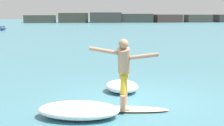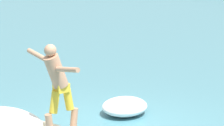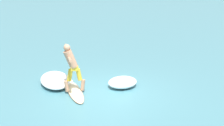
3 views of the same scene
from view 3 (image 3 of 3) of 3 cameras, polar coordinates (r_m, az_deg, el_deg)
name	(u,v)px [view 3 (image 3 of 3)]	position (r m, az deg, el deg)	size (l,w,h in m)	color
ground_plane	(104,94)	(12.74, -1.29, -4.78)	(200.00, 200.00, 0.00)	teal
surfboard	(75,91)	(12.94, -5.70, -4.32)	(2.33, 0.82, 0.21)	beige
surfer	(71,64)	(12.55, -6.21, -0.13)	(1.56, 0.79, 1.66)	tan
wave_foam_at_tail	(123,82)	(13.33, 1.61, -2.96)	(1.19, 1.30, 0.34)	white
wave_foam_at_nose	(55,80)	(13.71, -8.65, -2.58)	(2.00, 1.37, 0.33)	white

